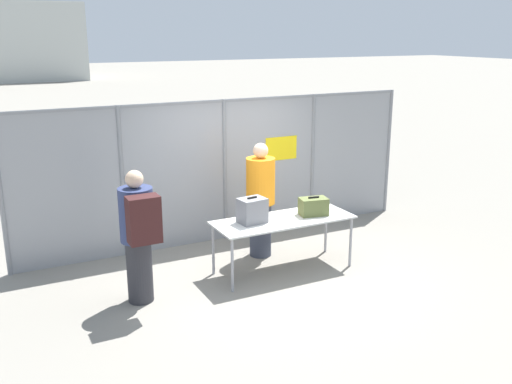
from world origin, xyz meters
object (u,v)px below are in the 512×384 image
Objects in this scene: traveler_hooded at (139,232)px; security_worker_near at (261,199)px; utility_trailer at (263,173)px; inspection_table at (283,223)px; suitcase_olive at (313,206)px; suitcase_grey at (252,210)px.

security_worker_near is (2.10, 0.75, -0.04)m from traveler_hooded.
utility_trailer is at bearing 53.75° from traveler_hooded.
inspection_table is at bearing 9.67° from traveler_hooded.
utility_trailer is (3.89, 4.08, -0.56)m from traveler_hooded.
inspection_table is at bearing 175.97° from suitcase_olive.
traveler_hooded is (-1.65, -0.15, -0.01)m from suitcase_grey.
utility_trailer is at bearing 72.28° from suitcase_olive.
security_worker_near reaches higher than traveler_hooded.
suitcase_grey is at bearing 12.48° from traveler_hooded.
suitcase_olive is 0.25× the size of security_worker_near.
security_worker_near is (-0.50, 0.70, 0.00)m from suitcase_olive.
security_worker_near reaches higher than suitcase_grey.
inspection_table is 0.52m from suitcase_grey.
utility_trailer is at bearing 60.41° from suitcase_grey.
inspection_table is 0.51× the size of utility_trailer.
traveler_hooded is at bearing 24.97° from security_worker_near.
traveler_hooded reaches higher than suitcase_grey.
suitcase_olive is at bearing 8.49° from traveler_hooded.
suitcase_olive is at bearing -107.72° from utility_trailer.
security_worker_near is (-0.02, 0.67, 0.19)m from inspection_table.
security_worker_near is at bearing 27.11° from traveler_hooded.
utility_trailer is at bearing -113.07° from security_worker_near.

